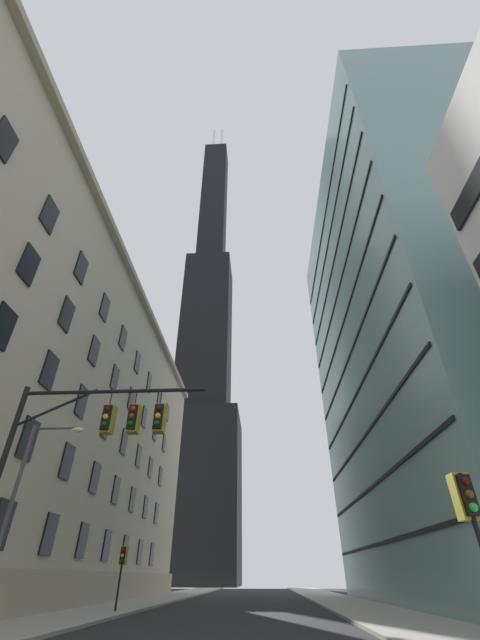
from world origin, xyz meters
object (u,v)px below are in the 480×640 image
traffic_light_far_left (123,559)px  street_lamppost (22,496)px  traffic_signal_mast (92,440)px  traffic_light_near_right (468,507)px

traffic_light_far_left → street_lamppost: 10.96m
traffic_signal_mast → traffic_light_far_left: 15.28m
traffic_light_far_left → street_lamppost: street_lamppost is taller
street_lamppost → traffic_light_far_left: bearing=82.3°
traffic_light_near_right → street_lamppost: size_ratio=0.50×
street_lamppost → traffic_light_near_right: bearing=-25.1°
traffic_light_near_right → traffic_light_far_left: 22.58m
traffic_light_far_left → street_lamppost: (-1.44, -10.69, 1.94)m
traffic_light_far_left → traffic_light_near_right: bearing=-52.2°
traffic_signal_mast → traffic_light_far_left: size_ratio=2.34×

